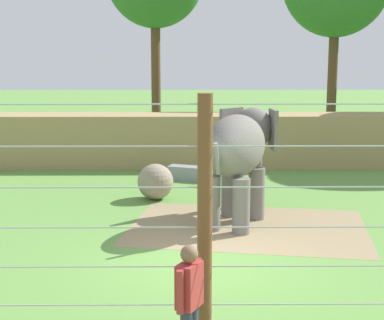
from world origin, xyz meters
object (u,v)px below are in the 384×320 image
elephant (239,149)px  zookeeper (189,303)px  enrichment_ball (155,182)px  feed_trough (190,173)px

elephant → zookeeper: size_ratio=2.03×
enrichment_ball → zookeeper: size_ratio=0.60×
enrichment_ball → feed_trough: enrichment_ball is taller
zookeeper → feed_trough: zookeeper is taller
enrichment_ball → zookeeper: bearing=-84.3°
elephant → zookeeper: (-1.21, -6.83, -0.84)m
zookeeper → feed_trough: size_ratio=1.12×
elephant → feed_trough: 5.18m
elephant → feed_trough: bearing=103.3°
enrichment_ball → zookeeper: zookeeper is taller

